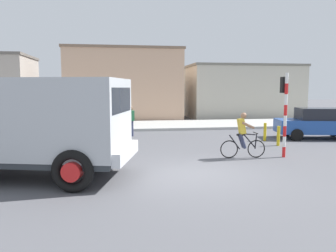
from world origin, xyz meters
TOP-DOWN VIEW (x-y plane):
  - ground_plane at (0.00, 0.00)m, footprint 120.00×120.00m
  - sidewalk_far at (0.00, 12.65)m, footprint 80.00×5.00m
  - truck_foreground at (-4.81, 0.25)m, footprint 5.85×3.77m
  - cyclist at (2.19, 1.94)m, footprint 1.73×0.50m
  - traffic_light_pole at (3.81, 1.91)m, footprint 0.24×0.43m
  - car_red_near at (7.83, 5.93)m, footprint 4.27×2.52m
  - pedestrian_near_kerb at (-1.73, 8.25)m, footprint 0.34×0.22m
  - bollard_near at (4.81, 4.23)m, footprint 0.14×0.14m
  - bollard_far at (4.81, 5.63)m, footprint 0.14×0.14m
  - building_mid_block at (-1.91, 18.46)m, footprint 9.37×6.15m
  - building_corner_right at (8.66, 18.60)m, footprint 9.88×5.20m

SIDE VIEW (x-z plane):
  - ground_plane at x=0.00m, z-range 0.00..0.00m
  - sidewalk_far at x=0.00m, z-range 0.00..0.16m
  - bollard_near at x=4.81m, z-range 0.00..0.90m
  - bollard_far at x=4.81m, z-range 0.00..0.90m
  - car_red_near at x=7.83m, z-range 0.02..1.62m
  - pedestrian_near_kerb at x=-1.73m, z-range 0.04..1.66m
  - cyclist at x=2.19m, z-range 0.00..1.72m
  - truck_foreground at x=-4.81m, z-range 0.22..3.12m
  - traffic_light_pole at x=3.81m, z-range 0.47..3.67m
  - building_corner_right at x=8.66m, z-range 0.00..4.66m
  - building_mid_block at x=-1.91m, z-range 0.00..5.82m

